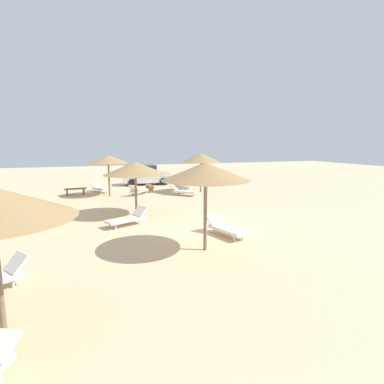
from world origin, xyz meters
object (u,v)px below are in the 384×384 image
at_px(parasol_0, 201,158).
at_px(lounger_2, 139,190).
at_px(parasol_2, 108,159).
at_px(bench_1, 75,190).
at_px(bench_0, 150,187).
at_px(parasol_4, 135,168).
at_px(parked_car, 146,175).
at_px(lounger_0, 183,191).
at_px(lounger_4, 128,218).
at_px(lounger_7, 100,188).
at_px(lounger_3, 226,228).
at_px(lounger_5, 179,187).
at_px(parasol_3, 206,172).

distance_m(parasol_0, lounger_2, 5.11).
distance_m(parasol_2, bench_1, 3.33).
xyz_separation_m(parasol_0, bench_0, (-3.55, 1.54, -2.20)).
xyz_separation_m(parasol_4, lounger_2, (1.16, 6.08, -2.06)).
relative_size(bench_0, parked_car, 0.37).
bearing_deg(lounger_0, bench_1, 159.14).
bearing_deg(lounger_2, parasol_0, -3.98).
distance_m(lounger_4, lounger_7, 10.10).
relative_size(lounger_2, lounger_3, 0.93).
xyz_separation_m(lounger_5, parked_car, (-1.69, 4.29, 0.51)).
xyz_separation_m(parasol_2, lounger_2, (1.97, -0.27, -2.21)).
bearing_deg(lounger_3, lounger_4, 140.39).
xyz_separation_m(parasol_4, parked_car, (2.72, 11.28, -1.56)).
bearing_deg(parasol_2, lounger_5, 6.95).
relative_size(parasol_3, parked_car, 0.74).
bearing_deg(bench_1, lounger_2, -18.15).
height_order(parasol_4, lounger_7, parasol_4).
bearing_deg(parasol_4, parasol_3, -77.05).
bearing_deg(parasol_4, bench_0, 73.16).
height_order(lounger_0, bench_1, lounger_0).
relative_size(bench_0, bench_1, 0.99).
xyz_separation_m(lounger_2, lounger_3, (1.58, -10.75, -0.01)).
xyz_separation_m(parasol_3, lounger_4, (-2.05, 4.09, -2.37)).
xyz_separation_m(lounger_4, bench_0, (2.89, 9.13, 0.03)).
distance_m(parasol_2, lounger_4, 8.48).
bearing_deg(lounger_0, lounger_4, -125.81).
distance_m(lounger_3, lounger_5, 11.78).
height_order(lounger_2, parked_car, parked_car).
bearing_deg(lounger_5, lounger_2, -164.35).
height_order(parasol_4, bench_0, parasol_4).
height_order(lounger_3, lounger_7, lounger_3).
distance_m(lounger_2, bench_1, 4.44).
bearing_deg(lounger_4, bench_1, 104.34).
bearing_deg(parasol_3, lounger_4, 116.58).
bearing_deg(lounger_4, parasol_0, 49.69).
distance_m(parasol_0, parasol_2, 6.59).
bearing_deg(lounger_2, bench_1, 161.85).
relative_size(parasol_3, lounger_0, 1.68).
xyz_separation_m(parasol_0, parasol_2, (-6.57, 0.59, -0.01)).
relative_size(lounger_2, bench_0, 1.23).
height_order(lounger_5, bench_0, lounger_5).
bearing_deg(parasol_3, bench_0, 86.34).
relative_size(lounger_3, bench_1, 1.31).
xyz_separation_m(lounger_4, lounger_5, (5.09, 8.82, -0.01)).
relative_size(parasol_2, lounger_0, 1.58).
relative_size(lounger_0, bench_1, 1.18).
bearing_deg(lounger_4, parasol_3, -63.42).
bearing_deg(lounger_5, lounger_3, -98.11).
height_order(parasol_3, lounger_7, parasol_3).
xyz_separation_m(lounger_4, lounger_7, (-0.69, 10.07, -0.00)).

